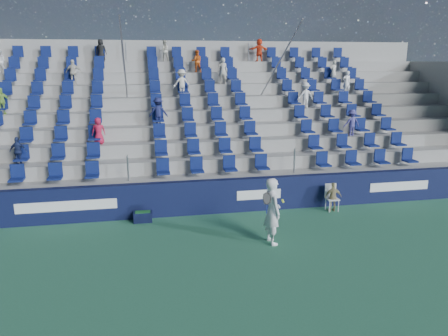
# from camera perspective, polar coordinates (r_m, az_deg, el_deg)

# --- Properties ---
(ground) EXTENTS (70.00, 70.00, 0.00)m
(ground) POSITION_cam_1_polar(r_m,az_deg,el_deg) (12.68, 1.59, -10.52)
(ground) COLOR #2F6F4F
(ground) RESTS_ON ground
(sponsor_wall) EXTENTS (24.00, 0.32, 1.20)m
(sponsor_wall) POSITION_cam_1_polar(r_m,az_deg,el_deg) (15.36, -0.98, -3.72)
(sponsor_wall) COLOR #0F1539
(sponsor_wall) RESTS_ON ground
(grandstand) EXTENTS (24.00, 8.17, 6.63)m
(grandstand) POSITION_cam_1_polar(r_m,az_deg,el_deg) (19.92, -3.61, 4.86)
(grandstand) COLOR #989893
(grandstand) RESTS_ON ground
(tennis_player) EXTENTS (0.69, 0.77, 1.98)m
(tennis_player) POSITION_cam_1_polar(r_m,az_deg,el_deg) (12.79, 6.33, -5.60)
(tennis_player) COLOR white
(tennis_player) RESTS_ON ground
(line_judge_chair) EXTENTS (0.43, 0.44, 0.96)m
(line_judge_chair) POSITION_cam_1_polar(r_m,az_deg,el_deg) (16.13, 13.83, -3.47)
(line_judge_chair) COLOR white
(line_judge_chair) RESTS_ON ground
(line_judge) EXTENTS (0.64, 0.31, 1.05)m
(line_judge) POSITION_cam_1_polar(r_m,az_deg,el_deg) (16.00, 14.05, -3.69)
(line_judge) COLOR tan
(line_judge) RESTS_ON ground
(ball_bin) EXTENTS (0.62, 0.42, 0.34)m
(ball_bin) POSITION_cam_1_polar(r_m,az_deg,el_deg) (14.90, -10.55, -6.20)
(ball_bin) COLOR #0E1435
(ball_bin) RESTS_ON ground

